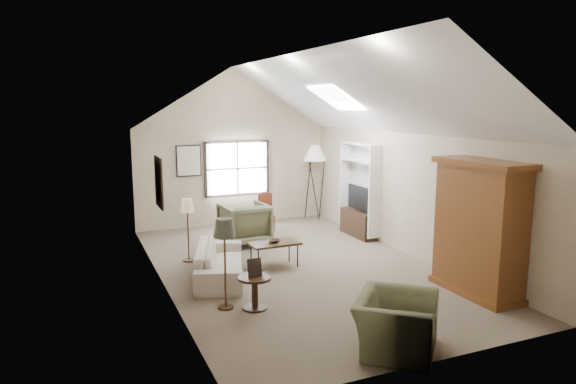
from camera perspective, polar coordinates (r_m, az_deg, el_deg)
name	(u,v)px	position (r m, az deg, el deg)	size (l,w,h in m)	color
room_shell	(297,97)	(9.44, 0.97, 10.50)	(5.01, 8.01, 4.00)	#695C4B
window	(237,168)	(13.28, -5.66, 2.62)	(1.72, 0.08, 1.42)	black
skylight	(336,97)	(10.82, 5.38, 10.42)	(0.80, 1.20, 0.52)	white
wall_art	(175,171)	(10.82, -12.47, 2.31)	(1.97, 3.71, 0.88)	black
armoire	(479,228)	(8.89, 20.50, -3.78)	(0.60, 1.50, 2.20)	brown
tv_alcove	(360,188)	(12.10, 7.98, 0.45)	(0.32, 1.30, 2.10)	white
media_console	(358,223)	(12.26, 7.80, -3.48)	(0.34, 1.18, 0.60)	#382316
tv_panel	(359,198)	(12.13, 7.87, -0.63)	(0.05, 0.90, 0.55)	black
sofa	(220,261)	(9.35, -7.60, -7.66)	(2.05, 0.80, 0.60)	beige
armchair_near	(396,324)	(6.80, 11.88, -14.12)	(1.08, 0.95, 0.71)	brown
armchair_far	(245,224)	(11.46, -4.85, -3.54)	(0.98, 1.01, 0.92)	#5B5E42
coffee_table	(274,255)	(9.89, -1.53, -6.96)	(0.94, 0.52, 0.48)	#362716
bowl	(274,241)	(9.82, -1.54, -5.45)	(0.23, 0.23, 0.06)	#3E2E19
side_table	(255,293)	(7.95, -3.71, -11.10)	(0.51, 0.51, 0.51)	#342215
side_chair	(267,212)	(12.63, -2.37, -2.26)	(0.36, 0.36, 0.92)	maroon
tripod_lamp	(315,182)	(13.88, 2.99, 1.16)	(0.59, 0.59, 2.03)	silver
dark_lamp	(225,263)	(7.87, -7.01, -7.85)	(0.34, 0.34, 1.43)	#282B1E
tan_lamp	(188,230)	(10.32, -11.06, -4.13)	(0.26, 0.26, 1.28)	tan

